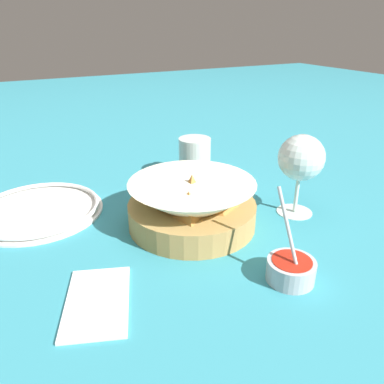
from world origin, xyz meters
TOP-DOWN VIEW (x-y plane):
  - ground_plane at (0.00, 0.00)m, footprint 4.00×4.00m
  - food_basket at (0.03, 0.03)m, footprint 0.22×0.22m
  - sauce_cup at (-0.17, -0.03)m, footprint 0.08×0.07m
  - wine_glass at (-0.02, -0.17)m, footprint 0.08×0.08m
  - beer_mug at (0.22, -0.08)m, footprint 0.11×0.07m
  - side_plate at (0.20, 0.26)m, footprint 0.24×0.24m
  - napkin at (-0.09, 0.22)m, footprint 0.15×0.12m

SIDE VIEW (x-z plane):
  - ground_plane at x=0.00m, z-range 0.00..0.00m
  - napkin at x=-0.09m, z-range 0.00..0.01m
  - side_plate at x=0.20m, z-range 0.00..0.01m
  - sauce_cup at x=-0.17m, z-range -0.05..0.08m
  - food_basket at x=0.03m, z-range -0.01..0.08m
  - beer_mug at x=0.22m, z-range 0.00..0.09m
  - wine_glass at x=-0.02m, z-range 0.03..0.18m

